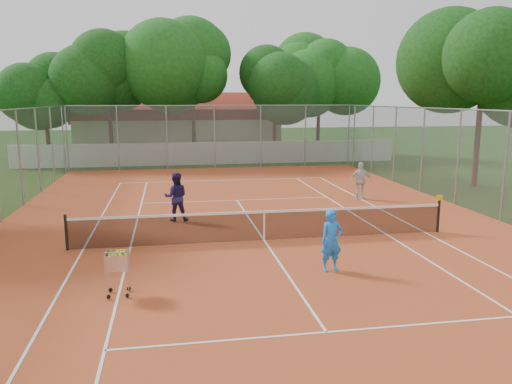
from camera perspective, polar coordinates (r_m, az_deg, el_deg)
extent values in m
plane|color=#15370F|center=(15.85, 0.93, -5.62)|extent=(120.00, 120.00, 0.00)
cube|color=#B74B23|center=(15.84, 0.93, -5.58)|extent=(18.00, 34.00, 0.02)
cube|color=white|center=(15.84, 0.93, -5.54)|extent=(10.98, 23.78, 0.01)
cube|color=black|center=(15.71, 0.94, -3.83)|extent=(11.88, 0.10, 0.98)
cube|color=slate|center=(15.41, 0.96, 1.54)|extent=(18.00, 34.00, 4.00)
cube|color=silver|center=(34.26, -5.04, 4.44)|extent=(26.00, 0.30, 1.50)
cube|color=beige|center=(44.01, -8.82, 7.62)|extent=(16.40, 9.00, 4.40)
cube|color=#0D370E|center=(37.05, -5.56, 11.48)|extent=(29.00, 19.00, 10.00)
imported|color=#1C7AF1|center=(13.05, 8.63, -5.53)|extent=(0.63, 0.46, 1.62)
imported|color=#1F1849|center=(18.39, -9.13, -0.55)|extent=(0.89, 0.71, 1.78)
imported|color=silver|center=(22.65, 11.89, 1.29)|extent=(1.04, 0.66, 1.65)
cube|color=silver|center=(11.84, -15.52, -8.80)|extent=(0.68, 0.68, 1.11)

